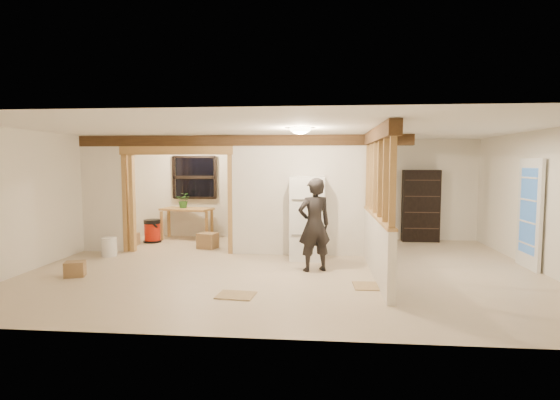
# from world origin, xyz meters

# --- Properties ---
(floor) EXTENTS (9.00, 6.50, 0.01)m
(floor) POSITION_xyz_m (0.00, 0.00, -0.01)
(floor) COLOR #C2AB90
(floor) RESTS_ON ground
(ceiling) EXTENTS (9.00, 6.50, 0.01)m
(ceiling) POSITION_xyz_m (0.00, 0.00, 2.50)
(ceiling) COLOR white
(wall_back) EXTENTS (9.00, 0.01, 2.50)m
(wall_back) POSITION_xyz_m (0.00, 3.25, 1.25)
(wall_back) COLOR silver
(wall_back) RESTS_ON floor
(wall_front) EXTENTS (9.00, 0.01, 2.50)m
(wall_front) POSITION_xyz_m (0.00, -3.25, 1.25)
(wall_front) COLOR silver
(wall_front) RESTS_ON floor
(wall_left) EXTENTS (0.01, 6.50, 2.50)m
(wall_left) POSITION_xyz_m (-4.50, 0.00, 1.25)
(wall_left) COLOR silver
(wall_left) RESTS_ON floor
(wall_right) EXTENTS (0.01, 6.50, 2.50)m
(wall_right) POSITION_xyz_m (4.50, 0.00, 1.25)
(wall_right) COLOR silver
(wall_right) RESTS_ON floor
(partition_left_stub) EXTENTS (0.90, 0.12, 2.50)m
(partition_left_stub) POSITION_xyz_m (-4.05, 1.20, 1.25)
(partition_left_stub) COLOR white
(partition_left_stub) RESTS_ON floor
(partition_center) EXTENTS (2.80, 0.12, 2.50)m
(partition_center) POSITION_xyz_m (0.20, 1.20, 1.25)
(partition_center) COLOR white
(partition_center) RESTS_ON floor
(doorway_frame) EXTENTS (2.46, 0.14, 2.20)m
(doorway_frame) POSITION_xyz_m (-2.40, 1.20, 1.10)
(doorway_frame) COLOR #B5894C
(doorway_frame) RESTS_ON floor
(header_beam_back) EXTENTS (7.00, 0.18, 0.22)m
(header_beam_back) POSITION_xyz_m (-1.00, 1.20, 2.38)
(header_beam_back) COLOR #4C311A
(header_beam_back) RESTS_ON ceiling
(header_beam_right) EXTENTS (0.18, 3.30, 0.22)m
(header_beam_right) POSITION_xyz_m (1.60, -0.40, 2.38)
(header_beam_right) COLOR #4C311A
(header_beam_right) RESTS_ON ceiling
(pony_wall) EXTENTS (0.12, 3.20, 1.00)m
(pony_wall) POSITION_xyz_m (1.60, -0.40, 0.50)
(pony_wall) COLOR white
(pony_wall) RESTS_ON floor
(stud_partition) EXTENTS (0.14, 3.20, 1.32)m
(stud_partition) POSITION_xyz_m (1.60, -0.40, 1.66)
(stud_partition) COLOR #B5894C
(stud_partition) RESTS_ON pony_wall
(window_back) EXTENTS (1.12, 0.10, 1.10)m
(window_back) POSITION_xyz_m (-2.60, 3.17, 1.55)
(window_back) COLOR black
(window_back) RESTS_ON wall_back
(french_door) EXTENTS (0.12, 0.86, 2.00)m
(french_door) POSITION_xyz_m (4.42, 0.40, 1.00)
(french_door) COLOR white
(french_door) RESTS_ON floor
(ceiling_dome_main) EXTENTS (0.36, 0.36, 0.16)m
(ceiling_dome_main) POSITION_xyz_m (0.30, -0.50, 2.48)
(ceiling_dome_main) COLOR #FFEABF
(ceiling_dome_main) RESTS_ON ceiling
(ceiling_dome_util) EXTENTS (0.32, 0.32, 0.14)m
(ceiling_dome_util) POSITION_xyz_m (-2.50, 2.30, 2.48)
(ceiling_dome_util) COLOR #FFEABF
(ceiling_dome_util) RESTS_ON ceiling
(hanging_bulb) EXTENTS (0.07, 0.07, 0.07)m
(hanging_bulb) POSITION_xyz_m (-2.00, 1.60, 2.18)
(hanging_bulb) COLOR #FFD88C
(hanging_bulb) RESTS_ON ceiling
(refrigerator) EXTENTS (0.68, 0.66, 1.65)m
(refrigerator) POSITION_xyz_m (0.39, 0.81, 0.83)
(refrigerator) COLOR white
(refrigerator) RESTS_ON floor
(woman) EXTENTS (0.71, 0.60, 1.66)m
(woman) POSITION_xyz_m (0.54, -0.17, 0.83)
(woman) COLOR #2A2524
(woman) RESTS_ON floor
(work_table) EXTENTS (1.35, 0.87, 0.79)m
(work_table) POSITION_xyz_m (-2.71, 2.85, 0.39)
(work_table) COLOR #B5894C
(work_table) RESTS_ON floor
(potted_plant) EXTENTS (0.35, 0.31, 0.39)m
(potted_plant) POSITION_xyz_m (-2.79, 2.85, 0.98)
(potted_plant) COLOR #275B22
(potted_plant) RESTS_ON work_table
(shop_vac) EXTENTS (0.49, 0.49, 0.56)m
(shop_vac) POSITION_xyz_m (-3.41, 2.29, 0.28)
(shop_vac) COLOR #B01A09
(shop_vac) RESTS_ON floor
(bookshelf) EXTENTS (0.88, 0.29, 1.75)m
(bookshelf) POSITION_xyz_m (3.08, 3.03, 0.88)
(bookshelf) COLOR black
(bookshelf) RESTS_ON floor
(bucket) EXTENTS (0.38, 0.38, 0.39)m
(bucket) POSITION_xyz_m (-3.69, 0.67, 0.19)
(bucket) COLOR white
(bucket) RESTS_ON floor
(box_util_a) EXTENTS (0.48, 0.44, 0.34)m
(box_util_a) POSITION_xyz_m (-1.88, 1.70, 0.17)
(box_util_a) COLOR olive
(box_util_a) RESTS_ON floor
(box_util_b) EXTENTS (0.33, 0.33, 0.28)m
(box_util_b) POSITION_xyz_m (-3.74, 1.90, 0.14)
(box_util_b) COLOR olive
(box_util_b) RESTS_ON floor
(box_front) EXTENTS (0.38, 0.34, 0.26)m
(box_front) POSITION_xyz_m (-3.48, -0.94, 0.13)
(box_front) COLOR olive
(box_front) RESTS_ON floor
(floor_panel_near) EXTENTS (0.48, 0.48, 0.02)m
(floor_panel_near) POSITION_xyz_m (1.40, -1.09, 0.01)
(floor_panel_near) COLOR tan
(floor_panel_near) RESTS_ON floor
(floor_panel_far) EXTENTS (0.57, 0.48, 0.02)m
(floor_panel_far) POSITION_xyz_m (-0.57, -1.75, 0.01)
(floor_panel_far) COLOR tan
(floor_panel_far) RESTS_ON floor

